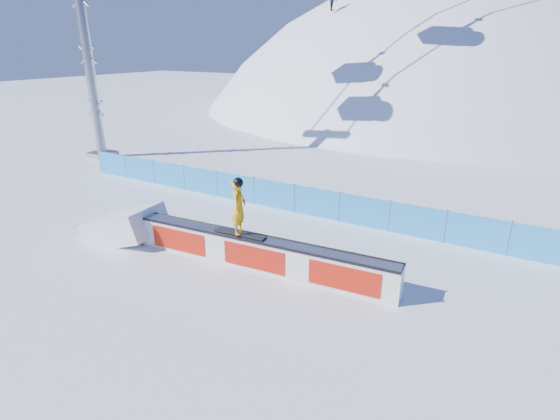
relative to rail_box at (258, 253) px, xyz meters
The scene contains 6 objects.
ground 2.45m from the rail_box, behind, with size 160.00×160.00×0.00m, color white.
snow_hill 46.31m from the rail_box, 93.19° to the left, with size 64.00×64.00×64.00m.
safety_fence 5.43m from the rail_box, 115.80° to the left, with size 22.05×0.05×1.30m.
rail_box is the anchor object (origin of this frame).
snow_ramp 5.51m from the rail_box, behind, with size 2.67×1.78×1.00m, color white, non-canonical shape.
snowboarder 1.57m from the rail_box, behind, with size 1.77×0.70×1.83m.
Camera 1 is at (9.03, -10.54, 6.56)m, focal length 28.00 mm.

